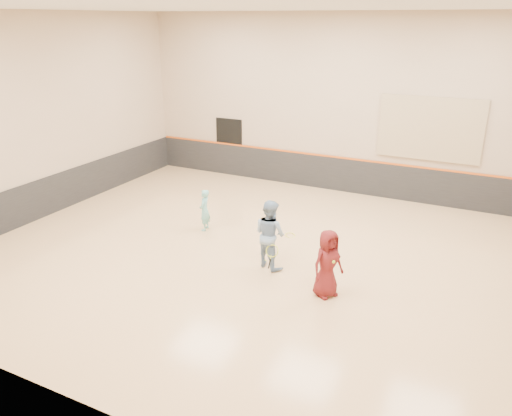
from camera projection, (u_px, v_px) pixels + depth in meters
The scene contains 14 objects.
room at pixel (269, 229), 12.51m from camera, with size 15.04×12.04×6.22m.
wainscot_back at pixel (341, 175), 17.58m from camera, with size 14.90×0.04×1.20m, color #232326.
wainscot_left at pixel (54, 194), 15.69m from camera, with size 0.04×11.90×1.20m, color #232326.
accent_stripe at pixel (342, 158), 17.35m from camera, with size 14.90×0.03×0.06m, color #D85914.
acoustic_panel at pixel (430, 129), 15.72m from camera, with size 3.20×0.08×2.00m, color tan.
doorway at pixel (229, 147), 19.28m from camera, with size 1.10×0.05×2.20m, color black.
girl at pixel (205, 210), 14.32m from camera, with size 0.44×0.29×1.22m, color #73C8C8.
instructor at pixel (270, 234), 12.11m from camera, with size 0.84×0.66×1.73m, color #7D9CC1.
young_man at pixel (328, 264), 10.84m from camera, with size 0.76×0.49×1.55m, color maroon.
held_racket at pixel (272, 251), 11.83m from camera, with size 0.42×0.42×0.61m, color #BFCE2D, non-canonical shape.
spare_racket at pixel (290, 233), 14.10m from camera, with size 0.63×0.63×0.15m, color yellow, non-canonical shape.
ball_under_racket at pixel (265, 261), 12.58m from camera, with size 0.07×0.07×0.07m, color gold.
ball_in_hand at pixel (334, 262), 10.50m from camera, with size 0.07×0.07×0.07m, color #C7E936.
ball_beside_spare at pixel (325, 249), 13.21m from camera, with size 0.07×0.07×0.07m, color #B5D030.
Camera 1 is at (4.81, -10.44, 5.78)m, focal length 35.00 mm.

